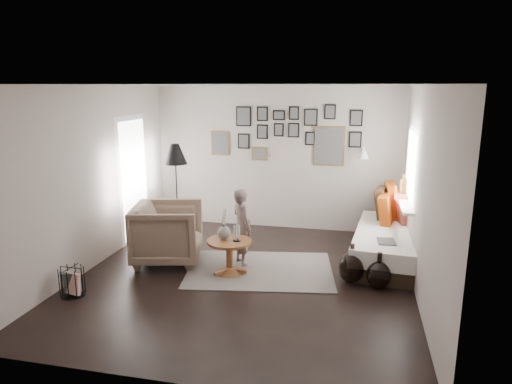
% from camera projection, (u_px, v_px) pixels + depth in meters
% --- Properties ---
extents(ground, '(4.80, 4.80, 0.00)m').
position_uv_depth(ground, '(245.00, 277.00, 6.34)').
color(ground, black).
rests_on(ground, ground).
extents(wall_back, '(4.50, 0.00, 4.50)m').
position_uv_depth(wall_back, '(276.00, 158.00, 8.32)').
color(wall_back, '#A89D93').
rests_on(wall_back, ground).
extents(wall_front, '(4.50, 0.00, 4.50)m').
position_uv_depth(wall_front, '(174.00, 246.00, 3.76)').
color(wall_front, '#A89D93').
rests_on(wall_front, ground).
extents(wall_left, '(0.00, 4.80, 4.80)m').
position_uv_depth(wall_left, '(92.00, 178.00, 6.52)').
color(wall_left, '#A89D93').
rests_on(wall_left, ground).
extents(wall_right, '(0.00, 4.80, 4.80)m').
position_uv_depth(wall_right, '(423.00, 194.00, 5.57)').
color(wall_right, '#A89D93').
rests_on(wall_right, ground).
extents(ceiling, '(4.80, 4.80, 0.00)m').
position_uv_depth(ceiling, '(244.00, 85.00, 5.75)').
color(ceiling, white).
rests_on(ceiling, wall_back).
extents(door_left, '(0.00, 2.14, 2.14)m').
position_uv_depth(door_left, '(133.00, 179.00, 7.71)').
color(door_left, white).
rests_on(door_left, wall_left).
extents(window_right, '(0.15, 1.32, 1.30)m').
position_uv_depth(window_right, '(404.00, 197.00, 6.94)').
color(window_right, white).
rests_on(window_right, wall_right).
extents(gallery_wall, '(2.74, 0.03, 1.08)m').
position_uv_depth(gallery_wall, '(292.00, 134.00, 8.15)').
color(gallery_wall, brown).
rests_on(gallery_wall, wall_back).
extents(wall_sconce, '(0.18, 0.36, 0.16)m').
position_uv_depth(wall_sconce, '(363.00, 154.00, 7.71)').
color(wall_sconce, white).
rests_on(wall_sconce, wall_back).
extents(rug, '(2.26, 1.75, 0.01)m').
position_uv_depth(rug, '(260.00, 270.00, 6.56)').
color(rug, beige).
rests_on(rug, ground).
extents(pedestal_table, '(0.62, 0.62, 0.49)m').
position_uv_depth(pedestal_table, '(230.00, 258.00, 6.41)').
color(pedestal_table, brown).
rests_on(pedestal_table, ground).
extents(vase, '(0.18, 0.18, 0.44)m').
position_uv_depth(vase, '(224.00, 230.00, 6.36)').
color(vase, black).
rests_on(vase, pedestal_table).
extents(candles, '(0.11, 0.11, 0.23)m').
position_uv_depth(candles, '(237.00, 233.00, 6.30)').
color(candles, black).
rests_on(candles, pedestal_table).
extents(daybed, '(1.11, 2.20, 1.04)m').
position_uv_depth(daybed, '(387.00, 238.00, 6.97)').
color(daybed, black).
rests_on(daybed, ground).
extents(magazine_on_daybed, '(0.26, 0.33, 0.02)m').
position_uv_depth(magazine_on_daybed, '(386.00, 241.00, 6.32)').
color(magazine_on_daybed, black).
rests_on(magazine_on_daybed, daybed).
extents(armchair, '(1.17, 1.15, 0.89)m').
position_uv_depth(armchair, '(168.00, 233.00, 6.81)').
color(armchair, '#705C4C').
rests_on(armchair, ground).
extents(armchair_cushion, '(0.48, 0.49, 0.18)m').
position_uv_depth(armchair_cushion, '(171.00, 230.00, 6.84)').
color(armchair_cushion, white).
rests_on(armchair_cushion, armchair).
extents(floor_lamp, '(0.39, 0.39, 1.66)m').
position_uv_depth(floor_lamp, '(175.00, 158.00, 7.50)').
color(floor_lamp, black).
rests_on(floor_lamp, ground).
extents(magazine_basket, '(0.31, 0.31, 0.37)m').
position_uv_depth(magazine_basket, '(72.00, 282.00, 5.74)').
color(magazine_basket, black).
rests_on(magazine_basket, ground).
extents(demijohn_large, '(0.36, 0.36, 0.54)m').
position_uv_depth(demijohn_large, '(351.00, 268.00, 6.12)').
color(demijohn_large, black).
rests_on(demijohn_large, ground).
extents(demijohn_small, '(0.32, 0.32, 0.49)m').
position_uv_depth(demijohn_small, '(379.00, 275.00, 5.93)').
color(demijohn_small, black).
rests_on(demijohn_small, ground).
extents(child, '(0.48, 0.49, 1.15)m').
position_uv_depth(child, '(242.00, 227.00, 6.67)').
color(child, '#6A5653').
rests_on(child, ground).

